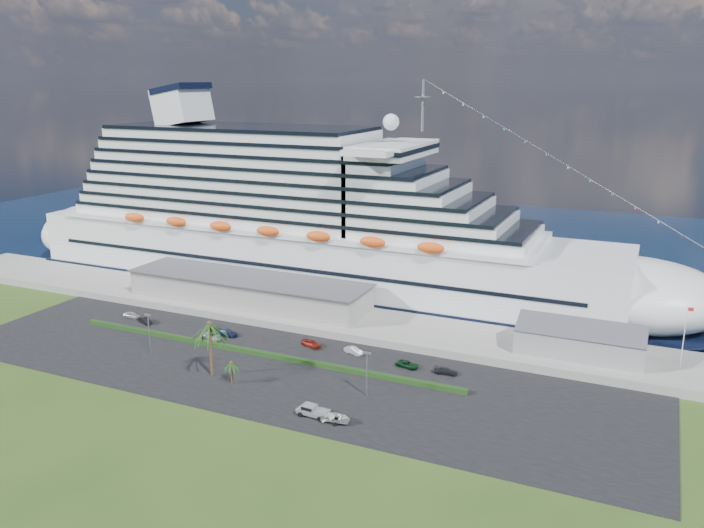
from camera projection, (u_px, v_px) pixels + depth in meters
The scene contains 23 objects.
ground at pixel (245, 394), 121.49m from camera, with size 420.00×420.00×0.00m, color #2D4717.
asphalt_lot at pixel (277, 371), 131.14m from camera, with size 140.00×38.00×0.12m, color black.
wharf at pixel (342, 320), 156.41m from camera, with size 240.00×20.00×1.80m, color gray.
water at pixel (454, 242), 235.72m from camera, with size 420.00×160.00×0.02m, color black.
cruise_ship at pixel (307, 224), 182.00m from camera, with size 191.00×38.00×54.00m.
terminal_building at pixel (248, 289), 165.34m from camera, with size 61.00×15.00×6.30m.
port_shed at pixel (581, 340), 134.68m from camera, with size 24.00×12.31×7.37m.
flagpole at pixel (684, 335), 126.45m from camera, with size 1.08×0.16×12.00m.
hedge at pixel (255, 352), 138.61m from camera, with size 88.00×1.10×0.90m, color black.
lamp_post_left at pixel (149, 328), 138.34m from camera, with size 1.60×0.35×8.27m.
lamp_post_right at pixel (367, 369), 119.13m from camera, with size 1.60×0.35×8.27m.
palm_tall at pixel (210, 330), 126.62m from camera, with size 8.82×8.82×11.13m.
palm_short at pixel (231, 366), 124.54m from camera, with size 3.53×3.53×4.56m.
parked_car_0 at pixel (132, 315), 159.78m from camera, with size 1.66×4.14×1.41m, color #B7B7B9.
parked_car_1 at pixel (145, 320), 156.30m from camera, with size 1.47×4.21×1.39m, color black.
parked_car_2 at pixel (211, 336), 146.69m from camera, with size 2.24×4.85×1.35m, color #A2A7AB.
parked_car_3 at pixel (227, 333), 148.68m from camera, with size 2.01×4.95×1.44m, color #131945.
parked_car_4 at pixel (311, 343), 142.46m from camera, with size 1.87×4.66×1.59m, color maroon.
parked_car_5 at pixel (354, 351), 138.89m from camera, with size 1.46×4.19×1.38m, color silver.
parked_car_6 at pixel (407, 364), 132.33m from camera, with size 2.08×4.51×1.25m, color #0D3419.
parked_car_7 at pixel (446, 371), 129.34m from camera, with size 1.78×4.38×1.27m, color black.
pickup_truck at pixel (312, 410), 112.92m from camera, with size 5.64×2.32×1.96m.
boat_trailer at pixel (335, 417), 110.71m from camera, with size 5.88×4.20×1.64m.
Camera 1 is at (63.35, -93.44, 53.92)m, focal length 35.00 mm.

